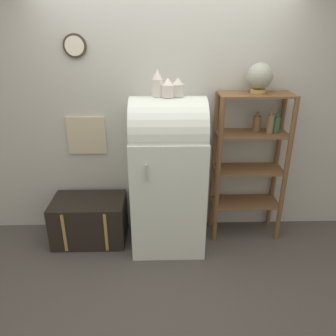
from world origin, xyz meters
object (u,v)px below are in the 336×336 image
(vase_center, at_px, (168,88))
(vase_right, at_px, (178,88))
(refrigerator, at_px, (168,172))
(vase_left, at_px, (157,84))
(globe, at_px, (260,77))
(suitcase_trunk, at_px, (90,220))

(vase_center, distance_m, vase_right, 0.09)
(refrigerator, xyz_separation_m, vase_left, (-0.09, 0.01, 0.87))
(vase_left, bearing_deg, globe, 8.81)
(refrigerator, distance_m, vase_center, 0.83)
(suitcase_trunk, relative_size, vase_center, 4.53)
(globe, height_order, vase_right, globe)
(vase_left, bearing_deg, refrigerator, -5.23)
(globe, height_order, vase_center, globe)
(suitcase_trunk, bearing_deg, vase_left, -3.56)
(globe, xyz_separation_m, vase_left, (-0.97, -0.15, -0.04))
(vase_left, height_order, vase_right, vase_left)
(vase_left, xyz_separation_m, vase_center, (0.10, -0.02, -0.03))
(globe, xyz_separation_m, vase_center, (-0.87, -0.17, -0.07))
(suitcase_trunk, distance_m, vase_center, 1.65)
(refrigerator, xyz_separation_m, vase_right, (0.09, 0.01, 0.83))
(refrigerator, height_order, vase_center, vase_center)
(vase_right, bearing_deg, suitcase_trunk, 177.42)
(suitcase_trunk, distance_m, vase_left, 1.63)
(suitcase_trunk, distance_m, vase_right, 1.70)
(vase_center, bearing_deg, vase_right, 16.51)
(suitcase_trunk, height_order, globe, globe)
(vase_center, bearing_deg, globe, 11.14)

